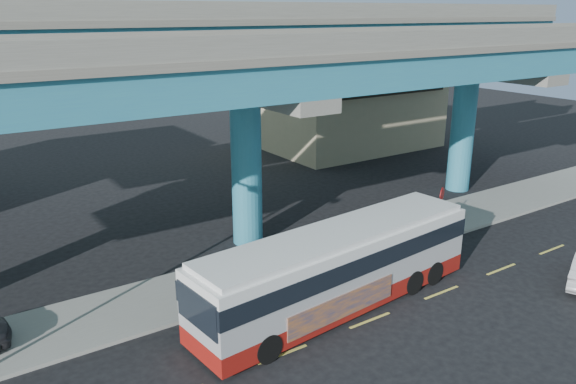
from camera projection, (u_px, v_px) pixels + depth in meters
ground at (365, 317)px, 21.68m from camera, size 120.00×120.00×0.00m
sidewalk at (286, 264)px, 26.01m from camera, size 70.00×4.00×0.15m
lane_markings at (370, 320)px, 21.45m from camera, size 58.00×0.12×0.01m
viaduct at (243, 59)px, 26.06m from camera, size 52.00×12.40×11.70m
building_beige at (347, 106)px, 48.30m from camera, size 14.00×10.23×7.00m
transit_bus at (339, 265)px, 21.95m from camera, size 12.91×3.91×3.27m
stop_sign at (441, 200)px, 29.07m from camera, size 0.69×0.35×2.48m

